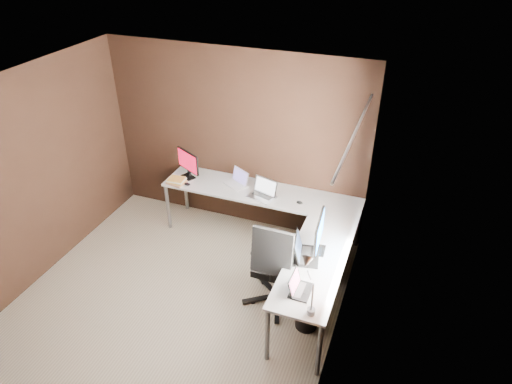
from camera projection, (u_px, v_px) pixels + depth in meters
room at (200, 213)px, 4.62m from camera, size 3.60×3.60×2.50m
desk at (276, 219)px, 5.56m from camera, size 2.65×2.25×0.73m
drawer_pedestal at (323, 249)px, 5.67m from camera, size 0.42×0.50×0.60m
monitor_left at (188, 163)px, 6.22m from camera, size 0.41×0.23×0.39m
monitor_right at (319, 233)px, 4.83m from camera, size 0.14×0.52×0.43m
laptop_white at (238, 181)px, 6.14m from camera, size 0.37×0.34×0.20m
laptop_silver at (263, 193)px, 5.88m from camera, size 0.39×0.33×0.23m
laptop_black_big at (304, 252)px, 4.85m from camera, size 0.33×0.41×0.25m
laptop_black_small at (299, 287)px, 4.42m from camera, size 0.20×0.28×0.19m
book_stack at (177, 181)px, 6.17m from camera, size 0.26×0.22×0.08m
mouse_left at (187, 184)px, 6.13m from camera, size 0.10×0.08×0.04m
mouse_corner at (300, 202)px, 5.75m from camera, size 0.10×0.08×0.03m
desk_lamp at (308, 278)px, 4.07m from camera, size 0.19×0.22×0.57m
office_chair at (277, 279)px, 5.16m from camera, size 0.63×0.63×1.13m
wastebasket at (307, 317)px, 4.93m from camera, size 0.28×0.28×0.28m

